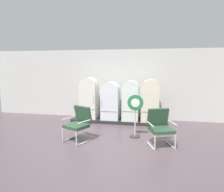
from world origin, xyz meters
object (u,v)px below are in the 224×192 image
refrigerator_0 (89,97)px  refrigerator_3 (150,99)px  refrigerator_2 (131,99)px  sign_stand (135,116)px  refrigerator_1 (111,100)px  armchair_left (79,122)px  armchair_right (160,125)px

refrigerator_0 → refrigerator_3: 2.42m
refrigerator_2 → sign_stand: 1.59m
refrigerator_3 → refrigerator_2: bearing=-179.0°
refrigerator_2 → refrigerator_3: size_ratio=0.97×
refrigerator_1 → armchair_left: refrigerator_1 is taller
refrigerator_0 → refrigerator_1: (0.88, 0.01, -0.09)m
armchair_right → refrigerator_1: bearing=131.0°
armchair_left → armchair_right: size_ratio=1.00×
refrigerator_1 → sign_stand: size_ratio=1.11×
armchair_right → sign_stand: (-0.73, 0.53, 0.10)m
refrigerator_2 → sign_stand: bearing=-79.0°
armchair_left → refrigerator_1: bearing=76.4°
sign_stand → armchair_left: bearing=-159.2°
refrigerator_2 → armchair_right: size_ratio=1.51×
refrigerator_1 → refrigerator_3: size_ratio=0.93×
refrigerator_0 → refrigerator_3: bearing=-0.2°
refrigerator_2 → armchair_right: bearing=-63.5°
refrigerator_0 → armchair_right: (2.71, -2.09, -0.43)m
refrigerator_0 → refrigerator_1: bearing=0.8°
refrigerator_1 → refrigerator_3: (1.54, -0.02, 0.07)m
refrigerator_2 → refrigerator_3: refrigerator_3 is taller
refrigerator_1 → refrigerator_2: refrigerator_2 is taller
armchair_left → sign_stand: size_ratio=0.77×
refrigerator_2 → armchair_right: refrigerator_2 is taller
refrigerator_0 → armchair_left: 2.24m
sign_stand → armchair_right: bearing=-35.9°
refrigerator_1 → refrigerator_3: refrigerator_3 is taller
refrigerator_0 → refrigerator_3: (2.42, -0.01, -0.02)m
refrigerator_0 → refrigerator_2: size_ratio=1.06×
refrigerator_3 → armchair_left: 3.02m
refrigerator_3 → sign_stand: refrigerator_3 is taller
sign_stand → refrigerator_2: bearing=101.0°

